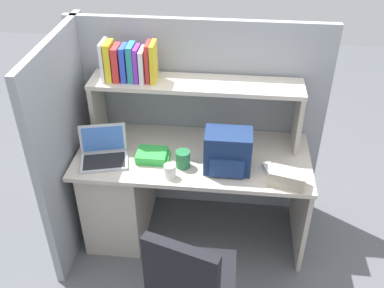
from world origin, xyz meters
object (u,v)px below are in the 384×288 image
(computer_mouse, at_px, (269,168))
(snack_canister, at_px, (183,159))
(laptop, at_px, (104,153))
(paper_cup, at_px, (170,171))
(tissue_box, at_px, (287,178))
(backpack, at_px, (228,152))

(computer_mouse, relative_size, snack_canister, 0.90)
(laptop, bearing_deg, paper_cup, -17.04)
(laptop, xyz_separation_m, paper_cup, (0.47, -0.14, -0.01))
(paper_cup, relative_size, snack_canister, 0.78)
(laptop, bearing_deg, tissue_box, -6.74)
(computer_mouse, height_order, paper_cup, paper_cup)
(backpack, xyz_separation_m, snack_canister, (-0.29, -0.01, -0.08))
(paper_cup, xyz_separation_m, snack_canister, (0.07, 0.12, 0.01))
(laptop, distance_m, snack_canister, 0.54)
(laptop, relative_size, tissue_box, 1.65)
(laptop, xyz_separation_m, tissue_box, (1.21, -0.14, -0.00))
(computer_mouse, height_order, snack_canister, snack_canister)
(computer_mouse, bearing_deg, paper_cup, 173.87)
(paper_cup, height_order, snack_canister, snack_canister)
(tissue_box, bearing_deg, backpack, 176.01)
(laptop, bearing_deg, backpack, -1.11)
(tissue_box, bearing_deg, laptop, -172.26)
(backpack, height_order, snack_canister, backpack)
(paper_cup, bearing_deg, backpack, 19.59)
(backpack, relative_size, computer_mouse, 2.88)
(laptop, height_order, tissue_box, laptop)
(backpack, bearing_deg, paper_cup, -160.41)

